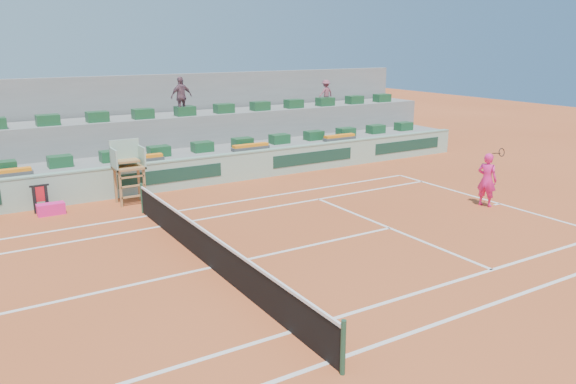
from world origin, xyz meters
The scene contains 16 objects.
ground centered at (0.00, 0.00, 0.00)m, with size 90.00×90.00×0.00m, color #AC4721.
seating_tier_lower centered at (0.00, 10.70, 0.60)m, with size 36.00×4.00×1.20m, color gray.
seating_tier_upper centered at (0.00, 12.30, 1.30)m, with size 36.00×2.40×2.60m, color gray.
stadium_back_wall centered at (0.00, 13.90, 2.20)m, with size 36.00×0.40×4.40m, color gray.
player_bag centered at (-2.84, 7.44, 0.21)m, with size 0.93×0.41×0.41m, color #FA2085.
spectator_mid centered at (3.81, 11.57, 3.50)m, with size 1.06×0.44×1.81m, color #714B59.
spectator_right centered at (12.21, 11.94, 3.28)m, with size 0.88×0.50×1.36m, color #8C4656.
court_lines centered at (0.00, 0.00, 0.01)m, with size 23.89×11.09×0.01m.
tennis_net centered at (0.00, 0.00, 0.53)m, with size 0.10×11.97×1.10m.
advertising_hoarding centered at (0.02, 8.50, 0.63)m, with size 36.00×0.34×1.26m.
umpire_chair centered at (0.00, 7.50, 1.54)m, with size 1.10×0.90×2.40m.
seat_row_lower centered at (0.00, 9.80, 1.42)m, with size 32.90×0.60×0.44m.
seat_row_upper centered at (0.00, 11.70, 2.82)m, with size 32.90×0.60×0.44m.
flower_planters centered at (-1.50, 9.00, 1.33)m, with size 26.80×0.36×0.28m.
towel_rack centered at (-3.09, 7.87, 0.60)m, with size 0.65×0.11×1.03m.
tennis_player centered at (11.19, 0.12, 1.01)m, with size 0.66×0.98×2.28m.
Camera 1 is at (-5.64, -13.20, 5.94)m, focal length 35.00 mm.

